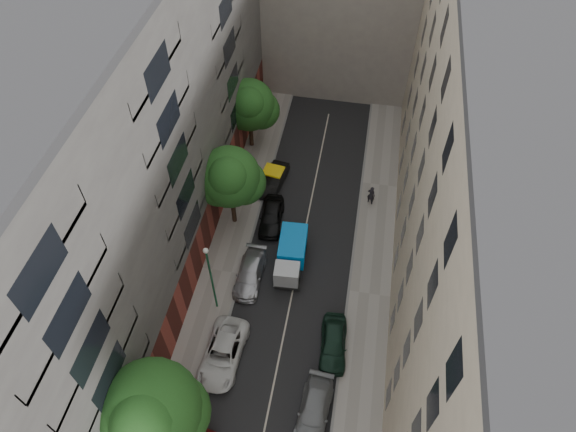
% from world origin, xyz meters
% --- Properties ---
extents(ground, '(120.00, 120.00, 0.00)m').
position_xyz_m(ground, '(0.00, 0.00, 0.00)').
color(ground, '#4C4C49').
rests_on(ground, ground).
extents(road_surface, '(8.00, 44.00, 0.02)m').
position_xyz_m(road_surface, '(0.00, 0.00, 0.01)').
color(road_surface, black).
rests_on(road_surface, ground).
extents(sidewalk_left, '(3.00, 44.00, 0.15)m').
position_xyz_m(sidewalk_left, '(-5.50, 0.00, 0.07)').
color(sidewalk_left, gray).
rests_on(sidewalk_left, ground).
extents(sidewalk_right, '(3.00, 44.00, 0.15)m').
position_xyz_m(sidewalk_right, '(5.50, 0.00, 0.07)').
color(sidewalk_right, gray).
rests_on(sidewalk_right, ground).
extents(building_left, '(8.00, 44.00, 20.00)m').
position_xyz_m(building_left, '(-11.00, 0.00, 10.00)').
color(building_left, '#494644').
rests_on(building_left, ground).
extents(building_right, '(8.00, 44.00, 20.00)m').
position_xyz_m(building_right, '(11.00, 0.00, 10.00)').
color(building_right, '#C1B196').
rests_on(building_right, ground).
extents(tarp_truck, '(2.13, 4.88, 2.21)m').
position_xyz_m(tarp_truck, '(-0.53, 1.60, 1.22)').
color(tarp_truck, black).
rests_on(tarp_truck, ground).
extents(car_left_2, '(2.65, 5.32, 1.45)m').
position_xyz_m(car_left_2, '(-3.60, -6.60, 0.72)').
color(car_left_2, silver).
rests_on(car_left_2, ground).
extents(car_left_3, '(1.91, 4.58, 1.32)m').
position_xyz_m(car_left_3, '(-3.26, -0.20, 0.66)').
color(car_left_3, '#B2B2B7').
rests_on(car_left_3, ground).
extents(car_left_4, '(2.03, 4.43, 1.47)m').
position_xyz_m(car_left_4, '(-2.80, 5.40, 0.74)').
color(car_left_4, black).
rests_on(car_left_4, ground).
extents(car_left_5, '(2.10, 4.42, 1.40)m').
position_xyz_m(car_left_5, '(-3.42, 9.40, 0.70)').
color(car_left_5, black).
rests_on(car_left_5, ground).
extents(car_right_1, '(2.19, 4.72, 1.33)m').
position_xyz_m(car_right_1, '(2.80, -9.20, 0.67)').
color(car_right_1, slate).
rests_on(car_right_1, ground).
extents(car_right_2, '(2.03, 4.42, 1.47)m').
position_xyz_m(car_right_2, '(3.41, -4.60, 0.73)').
color(car_right_2, black).
rests_on(car_right_2, ground).
extents(tree_near, '(5.52, 5.28, 8.45)m').
position_xyz_m(tree_near, '(-5.19, -12.56, 5.70)').
color(tree_near, '#382619').
rests_on(tree_near, sidewalk_left).
extents(tree_mid, '(4.95, 4.62, 7.43)m').
position_xyz_m(tree_mid, '(-5.64, 4.81, 5.03)').
color(tree_mid, '#382619').
rests_on(tree_mid, sidewalk_left).
extents(tree_far, '(4.85, 4.50, 6.79)m').
position_xyz_m(tree_far, '(-6.30, 13.89, 4.54)').
color(tree_far, '#382619').
rests_on(tree_far, sidewalk_left).
extents(lamp_post, '(0.36, 0.36, 6.81)m').
position_xyz_m(lamp_post, '(-5.05, -2.95, 4.31)').
color(lamp_post, '#1B5F39').
rests_on(lamp_post, sidewalk_left).
extents(pedestrian, '(0.79, 0.67, 1.83)m').
position_xyz_m(pedestrian, '(4.85, 8.79, 1.06)').
color(pedestrian, black).
rests_on(pedestrian, sidewalk_right).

